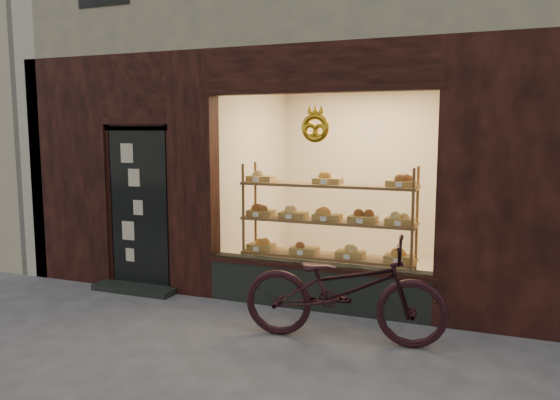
% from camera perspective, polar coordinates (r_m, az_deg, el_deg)
% --- Properties ---
extents(ground, '(90.00, 90.00, 0.00)m').
position_cam_1_polar(ground, '(5.05, -9.02, -17.68)').
color(ground, '#515155').
extents(display_shelf, '(2.20, 0.45, 1.70)m').
position_cam_1_polar(display_shelf, '(6.88, 4.96, -3.43)').
color(display_shelf, brown).
rests_on(display_shelf, ground).
extents(bicycle, '(2.11, 0.94, 1.07)m').
position_cam_1_polar(bicycle, '(5.60, 6.65, -9.24)').
color(bicycle, black).
rests_on(bicycle, ground).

